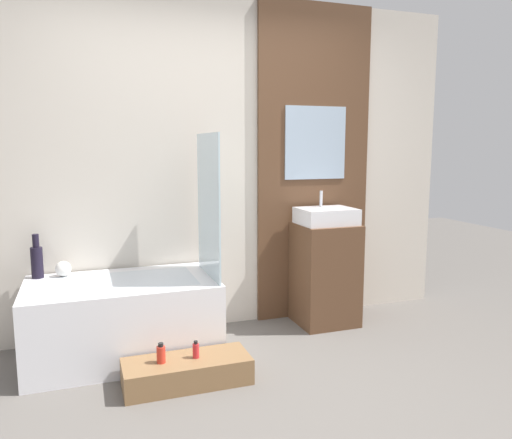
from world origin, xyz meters
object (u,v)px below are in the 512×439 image
at_px(bathtub, 123,319).
at_px(vase_tall_dark, 37,260).
at_px(vase_round_light, 63,269).
at_px(wooden_step_bench, 187,371).
at_px(bottle_soap_secondary, 196,350).
at_px(sink, 326,216).
at_px(bottle_soap_primary, 161,354).

relative_size(bathtub, vase_tall_dark, 4.09).
bearing_deg(vase_round_light, wooden_step_bench, -49.21).
bearing_deg(bottle_soap_secondary, vase_tall_dark, 138.24).
relative_size(sink, bottle_soap_secondary, 4.07).
xyz_separation_m(vase_tall_dark, vase_round_light, (0.17, -0.01, -0.07)).
bearing_deg(sink, bottle_soap_secondary, -151.00).
xyz_separation_m(bathtub, wooden_step_bench, (0.33, -0.55, -0.19)).
distance_m(bathtub, vase_tall_dark, 0.73).
distance_m(bathtub, bottle_soap_secondary, 0.68).
bearing_deg(bathtub, bottle_soap_secondary, -54.77).
distance_m(vase_round_light, bottle_soap_secondary, 1.18).
distance_m(vase_tall_dark, bottle_soap_secondary, 1.33).
bearing_deg(wooden_step_bench, sink, 27.90).
relative_size(bathtub, sink, 2.87).
distance_m(wooden_step_bench, bottle_soap_primary, 0.21).
relative_size(bottle_soap_primary, bottle_soap_secondary, 1.14).
distance_m(bottle_soap_primary, bottle_soap_secondary, 0.21).
bearing_deg(bottle_soap_secondary, vase_round_light, 133.04).
bearing_deg(bottle_soap_primary, bottle_soap_secondary, 0.00).
xyz_separation_m(bathtub, bottle_soap_primary, (0.18, -0.55, -0.06)).
xyz_separation_m(bathtub, sink, (1.63, 0.14, 0.62)).
bearing_deg(vase_round_light, sink, -3.80).
distance_m(wooden_step_bench, vase_round_light, 1.20).
bearing_deg(vase_round_light, vase_tall_dark, 175.21).
height_order(sink, vase_round_light, sink).
distance_m(bathtub, bottle_soap_primary, 0.58).
height_order(vase_tall_dark, bottle_soap_primary, vase_tall_dark).
bearing_deg(vase_tall_dark, bathtub, -27.44).
distance_m(sink, vase_tall_dark, 2.19).
xyz_separation_m(wooden_step_bench, vase_tall_dark, (-0.87, 0.83, 0.59)).
xyz_separation_m(bathtub, bottle_soap_secondary, (0.39, -0.55, -0.06)).
bearing_deg(sink, bottle_soap_primary, -154.70).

